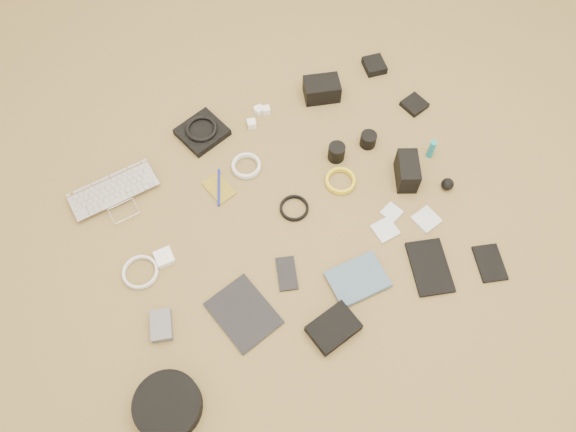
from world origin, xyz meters
name	(u,v)px	position (x,y,z in m)	size (l,w,h in m)	color
laptop	(119,200)	(-0.53, 0.32, 0.01)	(0.32, 0.22, 0.03)	silver
headphone_pouch	(202,132)	(-0.14, 0.48, 0.01)	(0.17, 0.16, 0.03)	black
headphones	(201,129)	(-0.14, 0.48, 0.04)	(0.13, 0.13, 0.02)	black
charger_a	(259,111)	(0.10, 0.48, 0.01)	(0.03, 0.03, 0.03)	white
charger_b	(266,110)	(0.13, 0.47, 0.01)	(0.03, 0.03, 0.03)	white
charger_c	(259,110)	(0.11, 0.49, 0.01)	(0.03, 0.03, 0.03)	white
charger_d	(252,124)	(0.05, 0.43, 0.02)	(0.03, 0.03, 0.03)	white
dslr_camera	(322,89)	(0.37, 0.45, 0.04)	(0.14, 0.10, 0.08)	black
lens_pouch	(374,65)	(0.64, 0.49, 0.02)	(0.08, 0.09, 0.03)	black
notebook_olive	(219,188)	(-0.17, 0.22, 0.00)	(0.08, 0.12, 0.01)	olive
pen_blue	(219,187)	(-0.17, 0.22, 0.01)	(0.01, 0.01, 0.16)	#121C99
cable_white_a	(246,167)	(-0.04, 0.26, 0.01)	(0.11, 0.11, 0.01)	white
lens_a	(336,152)	(0.28, 0.16, 0.03)	(0.06, 0.06, 0.07)	black
lens_b	(368,140)	(0.42, 0.16, 0.03)	(0.06, 0.06, 0.06)	black
card_reader	(414,105)	(0.69, 0.24, 0.01)	(0.09, 0.09, 0.02)	black
power_brick	(164,257)	(-0.45, 0.03, 0.01)	(0.06, 0.06, 0.03)	white
cable_white_b	(141,273)	(-0.54, 0.02, 0.01)	(0.12, 0.12, 0.01)	white
cable_black	(294,209)	(0.04, 0.02, 0.00)	(0.11, 0.11, 0.01)	black
cable_yellow	(340,182)	(0.25, 0.05, 0.01)	(0.11, 0.11, 0.01)	yellow
flash	(407,171)	(0.47, -0.04, 0.05)	(0.07, 0.13, 0.10)	black
lens_cleaner	(431,149)	(0.61, 0.01, 0.04)	(0.02, 0.02, 0.09)	teal
battery_charger	(161,325)	(-0.54, -0.19, 0.01)	(0.07, 0.10, 0.03)	#5A595E
tablet	(243,313)	(-0.28, -0.26, 0.00)	(0.17, 0.22, 0.01)	black
phone	(287,274)	(-0.09, -0.20, 0.00)	(0.06, 0.12, 0.01)	black
filter_case_left	(385,230)	(0.30, -0.20, 0.01)	(0.08, 0.08, 0.01)	silver
filter_case_mid	(392,212)	(0.35, -0.15, 0.00)	(0.06, 0.06, 0.01)	silver
filter_case_right	(426,220)	(0.45, -0.22, 0.01)	(0.08, 0.08, 0.01)	silver
air_blower	(448,184)	(0.59, -0.14, 0.02)	(0.05, 0.05, 0.05)	black
headphone_case	(168,406)	(-0.60, -0.44, 0.03)	(0.21, 0.21, 0.06)	black
drive_case	(333,328)	(-0.04, -0.44, 0.02)	(0.16, 0.11, 0.04)	black
paperback	(368,297)	(0.12, -0.39, 0.01)	(0.14, 0.19, 0.02)	#425A71
notebook_black_a	(430,267)	(0.36, -0.39, 0.01)	(0.12, 0.20, 0.01)	black
notebook_black_b	(490,263)	(0.56, -0.46, 0.01)	(0.09, 0.14, 0.01)	black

